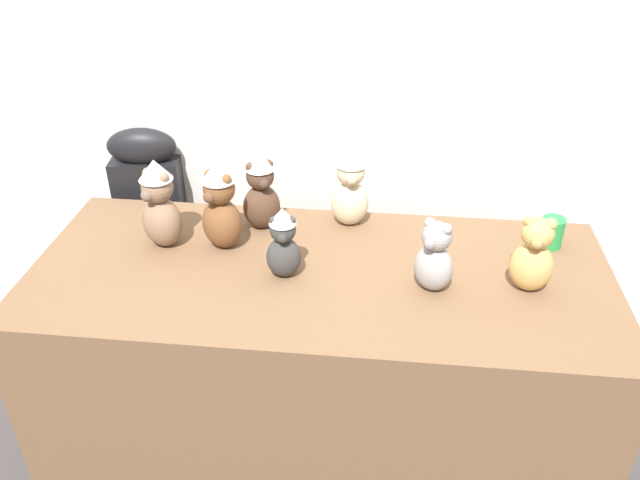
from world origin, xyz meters
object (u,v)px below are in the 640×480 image
Objects in this scene: party_cup_green at (552,232)px; teddy_bear_charcoal at (283,244)px; teddy_bear_mocha at (160,205)px; teddy_bear_sand at (350,188)px; teddy_bear_cocoa at (261,191)px; teddy_bear_honey at (533,256)px; instrument_case at (156,236)px; teddy_bear_chestnut at (221,206)px; teddy_bear_ash at (434,258)px; display_table at (320,356)px.

teddy_bear_charcoal is at bearing -162.72° from party_cup_green.
teddy_bear_sand is at bearing 45.45° from teddy_bear_mocha.
teddy_bear_charcoal is 2.29× the size of party_cup_green.
teddy_bear_cocoa is 1.15× the size of teddy_bear_honey.
teddy_bear_honey is at bearing -114.11° from party_cup_green.
teddy_bear_mocha is (0.22, -0.44, 0.41)m from instrument_case.
teddy_bear_sand is 0.93× the size of teddy_bear_mocha.
teddy_bear_cocoa reaches higher than teddy_bear_honey.
teddy_bear_ash is (0.72, -0.18, -0.04)m from teddy_bear_chestnut.
teddy_bear_charcoal is 0.78m from teddy_bear_honey.
instrument_case is at bearing 156.07° from teddy_bear_sand.
instrument_case is 3.11× the size of teddy_bear_chestnut.
teddy_bear_sand is at bearing 53.98° from teddy_bear_chestnut.
party_cup_green is at bearing 10.13° from teddy_bear_charcoal.
teddy_bear_chestnut is at bearing 161.75° from display_table.
instrument_case is 3.87× the size of teddy_bear_honey.
party_cup_green reaches higher than display_table.
teddy_bear_ash is 0.52m from party_cup_green.
party_cup_green is (0.72, -0.08, -0.09)m from teddy_bear_sand.
display_table is 0.64m from teddy_bear_cocoa.
teddy_bear_charcoal is at bearing -94.30° from teddy_bear_cocoa.
teddy_bear_honey is (0.60, -0.35, -0.03)m from teddy_bear_sand.
instrument_case is 0.96m from teddy_bear_charcoal.
teddy_bear_sand is 2.78× the size of party_cup_green.
teddy_bear_chestnut reaches higher than teddy_bear_sand.
teddy_bear_honey reaches higher than instrument_case.
party_cup_green is (1.03, -0.02, -0.09)m from teddy_bear_cocoa.
teddy_bear_sand reaches higher than party_cup_green.
teddy_bear_cocoa is 1.21× the size of teddy_bear_ash.
instrument_case is 3.37× the size of teddy_bear_cocoa.
teddy_bear_chestnut is (-0.36, 0.12, 0.54)m from display_table.
teddy_bear_charcoal is 0.84× the size of teddy_bear_cocoa.
teddy_bear_cocoa reaches higher than instrument_case.
display_table is 7.72× the size of teddy_bear_charcoal.
teddy_bear_sand is at bearing 55.15° from teddy_bear_charcoal.
instrument_case is at bearing 125.18° from teddy_bear_cocoa.
teddy_bear_ash is (0.61, -0.32, -0.03)m from teddy_bear_cocoa.
teddy_bear_charcoal is 0.77× the size of teddy_bear_mocha.
teddy_bear_honey is 0.30m from party_cup_green.
teddy_bear_chestnut is (0.43, -0.43, 0.41)m from instrument_case.
teddy_bear_ash is (0.29, -0.38, -0.03)m from teddy_bear_sand.
party_cup_green is at bearing -28.55° from teddy_bear_cocoa.
teddy_bear_mocha is 2.98× the size of party_cup_green.
teddy_bear_honey is at bearing -2.28° from display_table.
instrument_case is at bearing 143.18° from teddy_bear_mocha.
teddy_bear_ash reaches higher than party_cup_green.
teddy_bear_honey is 0.31m from teddy_bear_ash.
teddy_bear_charcoal is 0.77× the size of teddy_bear_chestnut.
party_cup_green is at bearing 34.77° from teddy_bear_chestnut.
teddy_bear_ash is at bearing -9.11° from display_table.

